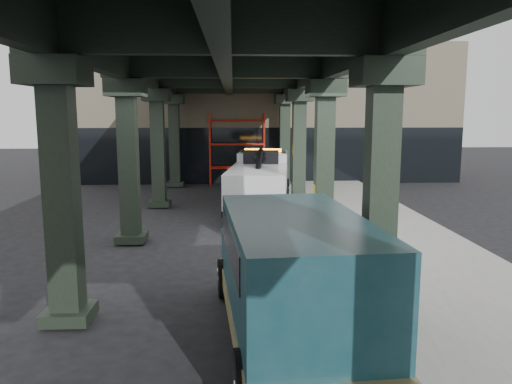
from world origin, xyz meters
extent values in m
plane|color=black|center=(0.00, 0.00, 0.00)|extent=(90.00, 90.00, 0.00)
cube|color=gray|center=(4.50, 2.00, 0.07)|extent=(5.00, 40.00, 0.15)
cube|color=silver|center=(1.70, 2.00, 0.01)|extent=(0.12, 38.00, 0.01)
cube|color=black|center=(2.60, -4.00, 2.50)|extent=(0.55, 0.55, 5.00)
cube|color=black|center=(2.60, -4.00, 4.75)|extent=(1.10, 1.10, 0.50)
cube|color=black|center=(2.60, -4.00, 0.18)|extent=(0.90, 0.90, 0.24)
cube|color=black|center=(2.60, 2.00, 2.50)|extent=(0.55, 0.55, 5.00)
cube|color=black|center=(2.60, 2.00, 4.75)|extent=(1.10, 1.10, 0.50)
cube|color=black|center=(2.60, 2.00, 0.18)|extent=(0.90, 0.90, 0.24)
cube|color=black|center=(2.60, 8.00, 2.50)|extent=(0.55, 0.55, 5.00)
cube|color=black|center=(2.60, 8.00, 4.75)|extent=(1.10, 1.10, 0.50)
cube|color=black|center=(2.60, 8.00, 0.18)|extent=(0.90, 0.90, 0.24)
cube|color=black|center=(2.60, 14.00, 2.50)|extent=(0.55, 0.55, 5.00)
cube|color=black|center=(2.60, 14.00, 4.75)|extent=(1.10, 1.10, 0.50)
cube|color=black|center=(2.60, 14.00, 0.18)|extent=(0.90, 0.90, 0.24)
cube|color=black|center=(-3.40, -4.00, 2.50)|extent=(0.55, 0.55, 5.00)
cube|color=black|center=(-3.40, -4.00, 4.75)|extent=(1.10, 1.10, 0.50)
cube|color=black|center=(-3.40, -4.00, 0.18)|extent=(0.90, 0.90, 0.24)
cube|color=black|center=(-3.40, 2.00, 2.50)|extent=(0.55, 0.55, 5.00)
cube|color=black|center=(-3.40, 2.00, 4.75)|extent=(1.10, 1.10, 0.50)
cube|color=black|center=(-3.40, 2.00, 0.18)|extent=(0.90, 0.90, 0.24)
cube|color=black|center=(-3.40, 8.00, 2.50)|extent=(0.55, 0.55, 5.00)
cube|color=black|center=(-3.40, 8.00, 4.75)|extent=(1.10, 1.10, 0.50)
cube|color=black|center=(-3.40, 8.00, 0.18)|extent=(0.90, 0.90, 0.24)
cube|color=black|center=(-3.40, 14.00, 2.50)|extent=(0.55, 0.55, 5.00)
cube|color=black|center=(-3.40, 14.00, 4.75)|extent=(1.10, 1.10, 0.50)
cube|color=black|center=(-3.40, 14.00, 0.18)|extent=(0.90, 0.90, 0.24)
cube|color=black|center=(2.60, 2.00, 5.55)|extent=(0.35, 32.00, 1.10)
cube|color=black|center=(-3.40, 2.00, 5.55)|extent=(0.35, 32.00, 1.10)
cube|color=black|center=(-0.40, 2.00, 5.55)|extent=(0.35, 32.00, 1.10)
cube|color=black|center=(-0.40, 2.00, 6.25)|extent=(7.40, 32.00, 0.30)
cube|color=#C6B793|center=(2.00, 20.00, 4.00)|extent=(22.00, 10.00, 8.00)
cylinder|color=red|center=(-1.50, 14.90, 2.00)|extent=(0.08, 0.08, 4.00)
cylinder|color=red|center=(-1.50, 14.10, 2.00)|extent=(0.08, 0.08, 4.00)
cylinder|color=red|center=(1.50, 14.90, 2.00)|extent=(0.08, 0.08, 4.00)
cylinder|color=red|center=(1.50, 14.10, 2.00)|extent=(0.08, 0.08, 4.00)
cylinder|color=red|center=(0.00, 14.90, 1.00)|extent=(3.00, 0.08, 0.08)
cylinder|color=red|center=(0.00, 14.90, 2.30)|extent=(3.00, 0.08, 0.08)
cylinder|color=red|center=(0.00, 14.90, 3.60)|extent=(3.00, 0.08, 0.08)
cube|color=black|center=(0.87, 7.00, 0.65)|extent=(1.73, 6.99, 0.23)
cube|color=silver|center=(1.15, 9.34, 1.43)|extent=(2.42, 2.46, 1.66)
cube|color=silver|center=(1.26, 10.30, 0.97)|extent=(2.23, 0.90, 0.83)
cube|color=black|center=(1.17, 9.57, 1.89)|extent=(2.16, 1.43, 0.79)
cube|color=silver|center=(0.74, 5.94, 1.25)|extent=(2.75, 4.85, 1.29)
cube|color=orange|center=(1.13, 9.16, 2.36)|extent=(1.68, 0.45, 0.15)
cube|color=black|center=(0.96, 7.78, 2.17)|extent=(1.53, 0.72, 0.55)
cylinder|color=black|center=(0.77, 6.13, 1.94)|extent=(0.60, 3.24, 1.24)
cube|color=black|center=(0.47, 3.60, 0.32)|extent=(0.43, 1.32, 0.17)
cube|color=black|center=(0.39, 2.96, 0.28)|extent=(1.50, 0.40, 0.17)
cylinder|color=black|center=(0.17, 9.74, 0.51)|extent=(0.44, 1.05, 1.02)
cylinder|color=silver|center=(0.17, 9.74, 0.51)|extent=(0.42, 0.60, 0.56)
cylinder|color=black|center=(2.19, 9.50, 0.51)|extent=(0.44, 1.05, 1.02)
cylinder|color=silver|center=(2.19, 9.50, 0.51)|extent=(0.42, 0.60, 0.56)
cylinder|color=black|center=(-0.19, 6.71, 0.51)|extent=(0.44, 1.05, 1.02)
cylinder|color=silver|center=(-0.19, 6.71, 0.51)|extent=(0.42, 0.60, 0.56)
cylinder|color=black|center=(1.83, 6.47, 0.51)|extent=(0.44, 1.05, 1.02)
cylinder|color=silver|center=(1.83, 6.47, 0.51)|extent=(0.42, 0.60, 0.56)
cylinder|color=black|center=(-0.33, 5.51, 0.51)|extent=(0.44, 1.05, 1.02)
cylinder|color=silver|center=(-0.33, 5.51, 0.51)|extent=(0.42, 0.60, 0.56)
cylinder|color=black|center=(1.69, 5.27, 0.51)|extent=(0.44, 1.05, 1.02)
cylinder|color=silver|center=(1.69, 5.27, 0.51)|extent=(0.42, 0.60, 0.56)
cube|color=#11373F|center=(0.59, -2.63, 0.96)|extent=(2.16, 1.28, 0.91)
cube|color=#11373F|center=(0.81, -5.40, 1.37)|extent=(2.49, 4.71, 1.97)
cube|color=olive|center=(0.78, -5.00, 0.56)|extent=(2.62, 5.83, 0.35)
cube|color=black|center=(0.62, -3.03, 1.77)|extent=(2.00, 0.59, 0.84)
cube|color=black|center=(0.79, -5.10, 1.87)|extent=(2.44, 3.81, 0.56)
cube|color=silver|center=(0.54, -2.09, 0.56)|extent=(2.03, 0.29, 0.30)
cylinder|color=black|center=(-0.42, -2.76, 0.43)|extent=(0.35, 0.87, 0.85)
cylinder|color=silver|center=(-0.42, -2.76, 0.43)|extent=(0.36, 0.49, 0.47)
cylinder|color=black|center=(1.60, -2.60, 0.43)|extent=(0.35, 0.87, 0.85)
cylinder|color=silver|center=(1.60, -2.60, 0.43)|extent=(0.36, 0.49, 0.47)
cylinder|color=black|center=(-0.08, -7.00, 0.43)|extent=(0.35, 0.87, 0.85)
cylinder|color=silver|center=(-0.08, -7.00, 0.43)|extent=(0.36, 0.49, 0.47)
cylinder|color=black|center=(1.94, -6.84, 0.43)|extent=(0.35, 0.87, 0.85)
cylinder|color=silver|center=(1.94, -6.84, 0.43)|extent=(0.36, 0.49, 0.47)
camera|label=1|loc=(-0.20, -13.30, 4.01)|focal=35.00mm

